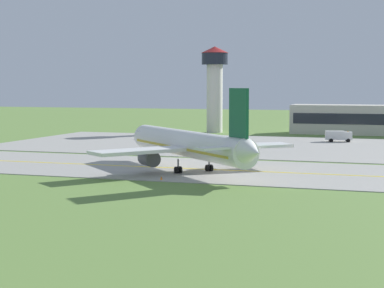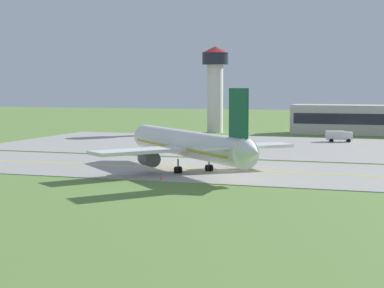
{
  "view_description": "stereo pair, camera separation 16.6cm",
  "coord_description": "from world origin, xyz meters",
  "px_view_note": "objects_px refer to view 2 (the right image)",
  "views": [
    {
      "loc": [
        26.91,
        -96.45,
        13.06
      ],
      "look_at": [
        -4.73,
        -0.33,
        4.0
      ],
      "focal_mm": 61.42,
      "sensor_mm": 36.0,
      "label": 1
    },
    {
      "loc": [
        27.07,
        -96.4,
        13.06
      ],
      "look_at": [
        -4.73,
        -0.33,
        4.0
      ],
      "focal_mm": 61.42,
      "sensor_mm": 36.0,
      "label": 2
    }
  ],
  "objects_px": {
    "service_truck_baggage": "(339,136)",
    "control_tower": "(215,80)",
    "airplane_lead": "(189,145)",
    "service_truck_catering": "(157,135)"
  },
  "relations": [
    {
      "from": "service_truck_baggage",
      "to": "control_tower",
      "type": "xyz_separation_m",
      "value": [
        -35.89,
        21.21,
        12.93
      ]
    },
    {
      "from": "airplane_lead",
      "to": "service_truck_baggage",
      "type": "distance_m",
      "value": 62.01
    },
    {
      "from": "service_truck_catering",
      "to": "service_truck_baggage",
      "type": "bearing_deg",
      "value": 7.87
    },
    {
      "from": "airplane_lead",
      "to": "control_tower",
      "type": "distance_m",
      "value": 83.98
    },
    {
      "from": "airplane_lead",
      "to": "service_truck_baggage",
      "type": "bearing_deg",
      "value": 74.79
    },
    {
      "from": "service_truck_baggage",
      "to": "airplane_lead",
      "type": "bearing_deg",
      "value": -105.21
    },
    {
      "from": "control_tower",
      "to": "service_truck_baggage",
      "type": "bearing_deg",
      "value": -30.58
    },
    {
      "from": "airplane_lead",
      "to": "service_truck_baggage",
      "type": "xyz_separation_m",
      "value": [
        16.25,
        59.78,
        -2.6
      ]
    },
    {
      "from": "airplane_lead",
      "to": "service_truck_baggage",
      "type": "height_order",
      "value": "airplane_lead"
    },
    {
      "from": "airplane_lead",
      "to": "service_truck_catering",
      "type": "distance_m",
      "value": 60.08
    }
  ]
}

